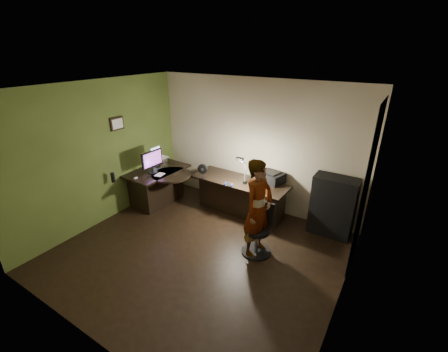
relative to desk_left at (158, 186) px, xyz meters
The scene contains 27 objects.
floor 2.12m from the desk_left, 28.53° to the right, with size 4.50×4.00×0.01m, color black.
ceiling 3.12m from the desk_left, 28.53° to the right, with size 4.50×4.00×0.01m, color silver.
wall_back 2.30m from the desk_left, 28.90° to the left, with size 4.50×0.01×2.70m, color tan.
wall_front 3.64m from the desk_left, 58.62° to the right, with size 4.50×0.01×2.70m, color tan.
wall_left 1.45m from the desk_left, 113.13° to the right, with size 0.01×4.00×2.70m, color tan.
wall_right 4.31m from the desk_left, 13.69° to the right, with size 0.01×4.00×2.70m, color tan.
green_wall_overlay 1.44m from the desk_left, 112.40° to the right, with size 0.00×4.00×2.70m, color #4C5F25.
arched_doorway 4.17m from the desk_left, ahead, with size 0.01×0.90×2.60m, color black.
french_door 4.40m from the desk_left, 20.81° to the right, with size 0.02×0.92×2.10m, color white.
framed_picture 1.61m from the desk_left, 125.59° to the right, with size 0.04×0.30×0.25m, color black.
desk_left is the anchor object (origin of this frame).
desk_right 1.84m from the desk_left, 16.46° to the left, with size 1.99×0.70×0.74m, color black.
cabinet 3.64m from the desk_left, 12.30° to the left, with size 0.76×0.38×1.13m, color black.
laptop_stand 0.67m from the desk_left, 124.19° to the left, with size 0.25×0.21×0.11m, color silver.
laptop 0.78m from the desk_left, 120.21° to the left, with size 0.32×0.30×0.22m, color silver.
monitor 0.60m from the desk_left, 74.92° to the right, with size 0.11×0.53×0.35m, color black.
mouse 0.72m from the desk_left, 90.82° to the right, with size 0.07×0.10×0.04m, color silver.
phone 0.46m from the desk_left, 128.33° to the left, with size 0.07×0.14×0.01m, color black.
pen 0.57m from the desk_left, 68.47° to the right, with size 0.01×0.16×0.01m, color black.
speaker 1.07m from the desk_left, 106.29° to the right, with size 0.07×0.07×0.19m, color black.
notepad 0.51m from the desk_left, 35.09° to the right, with size 0.14×0.20×0.01m, color silver.
desk_fan 1.20m from the desk_left, 12.56° to the left, with size 0.20×0.11×0.31m, color black.
headphones 1.77m from the desk_left, ahead, with size 0.18×0.08×0.08m, color navy.
printer 2.48m from the desk_left, 19.42° to the left, with size 0.49×0.38×0.22m, color black.
desk_lamp 2.08m from the desk_left, 13.13° to the left, with size 0.16×0.29×0.65m, color black.
office_chair 2.69m from the desk_left, ahead, with size 0.50×0.50×0.90m, color black.
person 2.72m from the desk_left, ahead, with size 0.60×0.40×1.68m, color #D8A88C.
Camera 1 is at (2.56, -3.29, 3.24)m, focal length 24.00 mm.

